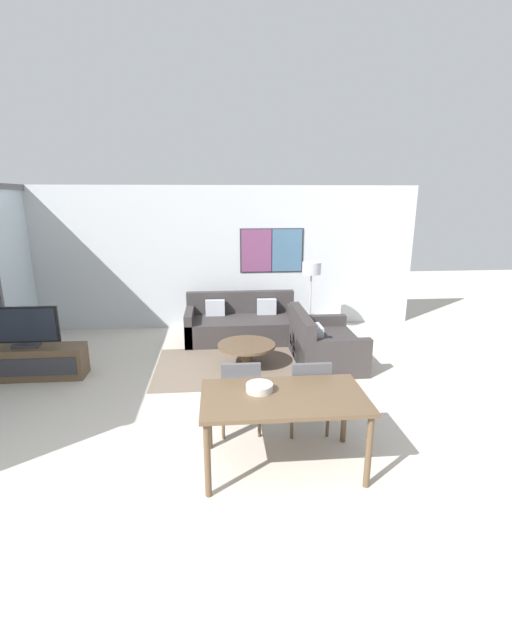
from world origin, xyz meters
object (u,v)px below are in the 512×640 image
(tv_console, at_px, (29,362))
(fruit_bowl, at_px, (259,387))
(sofa_side, at_px, (321,346))
(sofa_main, at_px, (242,324))
(dining_chair_left, at_px, (240,391))
(dining_table, at_px, (284,403))
(television, at_px, (23,328))
(coffee_table, at_px, (247,349))
(floor_lamp, at_px, (311,274))
(dining_chair_centre, at_px, (308,391))

(tv_console, distance_m, fruit_bowl, 4.01)
(sofa_side, bearing_deg, fruit_bowl, 154.24)
(sofa_main, xyz_separation_m, dining_chair_left, (-0.20, -3.36, 0.23))
(sofa_main, bearing_deg, dining_table, -87.52)
(tv_console, xyz_separation_m, television, (-0.00, 0.00, 0.54))
(coffee_table, bearing_deg, television, -177.17)
(sofa_side, bearing_deg, television, 92.93)
(dining_table, bearing_deg, sofa_main, 92.48)
(dining_chair_left, xyz_separation_m, floor_lamp, (1.49, 3.31, 0.71))
(tv_console, xyz_separation_m, sofa_side, (4.43, 0.23, 0.03))
(television, height_order, coffee_table, television)
(sofa_side, relative_size, fruit_bowl, 5.45)
(dining_chair_left, bearing_deg, floor_lamp, 65.76)
(tv_console, relative_size, coffee_table, 1.78)
(tv_console, distance_m, dining_table, 4.23)
(tv_console, height_order, sofa_main, sofa_main)
(sofa_side, xyz_separation_m, dining_chair_centre, (-0.66, -2.09, 0.23))
(floor_lamp, bearing_deg, dining_chair_left, -114.24)
(sofa_main, distance_m, dining_table, 4.07)
(television, relative_size, coffee_table, 1.10)
(dining_chair_centre, bearing_deg, sofa_main, 99.16)
(sofa_side, xyz_separation_m, dining_chair_left, (-1.41, -2.03, 0.23))
(tv_console, height_order, floor_lamp, floor_lamp)
(sofa_main, bearing_deg, fruit_bowl, -90.67)
(tv_console, xyz_separation_m, dining_chair_centre, (3.78, -1.86, 0.26))
(dining_table, height_order, floor_lamp, floor_lamp)
(dining_chair_left, relative_size, fruit_bowl, 3.33)
(tv_console, distance_m, dining_chair_centre, 4.22)
(tv_console, xyz_separation_m, sofa_main, (3.22, 1.56, 0.03))
(tv_console, bearing_deg, fruit_bowl, -36.70)
(television, bearing_deg, sofa_side, 2.93)
(television, height_order, sofa_main, television)
(sofa_side, distance_m, dining_chair_left, 2.48)
(television, bearing_deg, tv_console, -90.00)
(sofa_side, relative_size, dining_chair_centre, 1.63)
(dining_chair_centre, bearing_deg, tv_console, 153.73)
(sofa_side, bearing_deg, sofa_main, 42.21)
(tv_console, relative_size, fruit_bowl, 6.07)
(tv_console, distance_m, sofa_main, 3.58)
(sofa_main, distance_m, dining_chair_left, 3.37)
(coffee_table, distance_m, dining_chair_centre, 2.11)
(sofa_side, bearing_deg, floor_lamp, -3.69)
(sofa_main, relative_size, sofa_side, 1.42)
(television, distance_m, dining_chair_centre, 4.22)
(sofa_side, height_order, dining_table, sofa_side)
(sofa_main, xyz_separation_m, floor_lamp, (1.29, -0.05, 0.95))
(television, bearing_deg, dining_chair_left, -30.79)
(dining_table, xyz_separation_m, dining_chair_centre, (0.38, 0.62, -0.18))
(dining_chair_centre, bearing_deg, dining_table, -121.42)
(sofa_main, relative_size, dining_table, 1.31)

